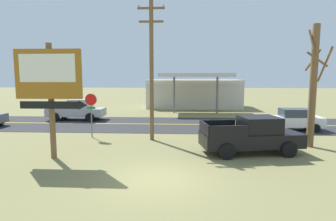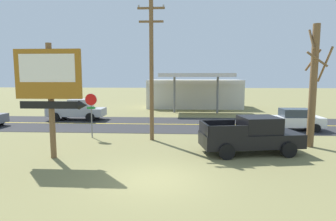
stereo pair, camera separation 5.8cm
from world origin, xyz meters
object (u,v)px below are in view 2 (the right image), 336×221
(stop_sign, at_px, (91,107))
(pickup_black_parked_on_lawn, at_px, (252,135))
(motel_sign, at_px, (50,83))
(gas_station, at_px, (194,93))
(utility_pole, at_px, (151,67))
(bare_tree, at_px, (313,85))
(pickup_silver_on_road, at_px, (77,110))
(car_white_mid_lane, at_px, (294,119))

(stop_sign, height_order, pickup_black_parked_on_lawn, stop_sign)
(motel_sign, bearing_deg, gas_station, 72.24)
(motel_sign, relative_size, utility_pole, 0.65)
(motel_sign, height_order, stop_sign, motel_sign)
(bare_tree, xyz_separation_m, gas_station, (-6.07, 20.85, -1.66))
(motel_sign, height_order, gas_station, motel_sign)
(motel_sign, distance_m, stop_sign, 5.22)
(motel_sign, relative_size, pickup_silver_on_road, 1.09)
(gas_station, height_order, pickup_black_parked_on_lawn, gas_station)
(bare_tree, relative_size, pickup_black_parked_on_lawn, 1.28)
(pickup_silver_on_road, bearing_deg, utility_pole, -44.93)
(bare_tree, relative_size, pickup_silver_on_road, 1.34)
(bare_tree, xyz_separation_m, pickup_black_parked_on_lawn, (-3.74, -1.63, -2.64))
(utility_pole, xyz_separation_m, bare_tree, (9.39, -1.24, -1.02))
(motel_sign, relative_size, pickup_black_parked_on_lawn, 1.04)
(motel_sign, height_order, utility_pole, utility_pole)
(pickup_silver_on_road, bearing_deg, motel_sign, -74.03)
(motel_sign, bearing_deg, utility_pole, 45.49)
(gas_station, distance_m, pickup_black_parked_on_lawn, 22.62)
(stop_sign, height_order, bare_tree, bare_tree)
(bare_tree, distance_m, gas_station, 21.78)
(motel_sign, relative_size, car_white_mid_lane, 1.35)
(gas_station, bearing_deg, stop_sign, -111.11)
(stop_sign, bearing_deg, pickup_black_parked_on_lawn, -18.83)
(motel_sign, bearing_deg, car_white_mid_lane, 29.70)
(car_white_mid_lane, bearing_deg, pickup_silver_on_road, 167.67)
(motel_sign, xyz_separation_m, gas_station, (7.72, 24.08, -1.80))
(stop_sign, relative_size, car_white_mid_lane, 0.70)
(bare_tree, bearing_deg, utility_pole, 172.47)
(utility_pole, relative_size, gas_station, 0.73)
(stop_sign, relative_size, utility_pole, 0.34)
(motel_sign, xyz_separation_m, utility_pole, (4.40, 4.48, 0.88))
(motel_sign, distance_m, bare_tree, 14.16)
(car_white_mid_lane, bearing_deg, utility_pole, -159.18)
(utility_pole, relative_size, car_white_mid_lane, 2.08)
(gas_station, distance_m, car_white_mid_lane, 17.21)
(pickup_silver_on_road, distance_m, car_white_mid_lane, 18.73)
(pickup_silver_on_road, xyz_separation_m, car_white_mid_lane, (18.30, -4.00, -0.13))
(bare_tree, xyz_separation_m, pickup_silver_on_road, (-17.34, 9.18, -2.64))
(stop_sign, xyz_separation_m, pickup_black_parked_on_lawn, (9.73, -3.32, -1.06))
(utility_pole, bearing_deg, gas_station, 80.40)
(pickup_black_parked_on_lawn, xyz_separation_m, pickup_silver_on_road, (-13.60, 10.81, 0.00))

